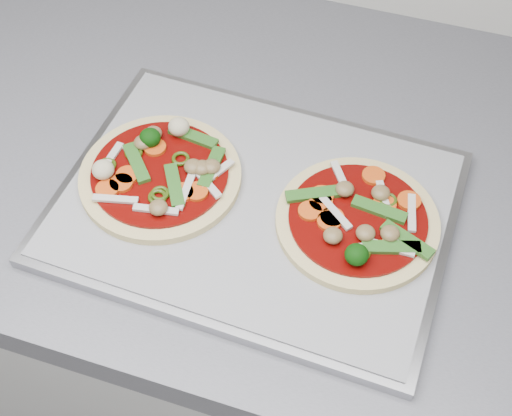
% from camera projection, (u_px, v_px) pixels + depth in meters
% --- Properties ---
extents(base_cabinet, '(3.60, 0.60, 0.86)m').
position_uv_depth(base_cabinet, '(216.00, 326.00, 1.21)').
color(base_cabinet, silver).
rests_on(base_cabinet, ground).
extents(countertop, '(3.60, 0.60, 0.04)m').
position_uv_depth(countertop, '(199.00, 148.00, 0.86)').
color(countertop, slate).
rests_on(countertop, base_cabinet).
extents(baking_tray, '(0.43, 0.32, 0.01)m').
position_uv_depth(baking_tray, '(254.00, 207.00, 0.77)').
color(baking_tray, gray).
rests_on(baking_tray, countertop).
extents(parchment, '(0.41, 0.31, 0.00)m').
position_uv_depth(parchment, '(254.00, 203.00, 0.76)').
color(parchment, gray).
rests_on(parchment, baking_tray).
extents(pizza_left, '(0.23, 0.23, 0.03)m').
position_uv_depth(pizza_left, '(160.00, 172.00, 0.77)').
color(pizza_left, '#D8C478').
rests_on(pizza_left, parchment).
extents(pizza_right, '(0.22, 0.22, 0.03)m').
position_uv_depth(pizza_right, '(358.00, 221.00, 0.74)').
color(pizza_right, '#D8C478').
rests_on(pizza_right, parchment).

